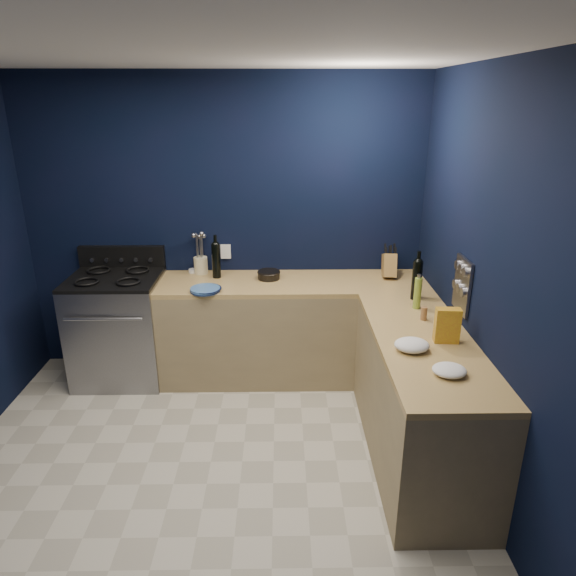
{
  "coord_description": "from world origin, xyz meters",
  "views": [
    {
      "loc": [
        0.49,
        -2.73,
        2.39
      ],
      "look_at": [
        0.55,
        1.0,
        1.0
      ],
      "focal_mm": 32.17,
      "sensor_mm": 36.0,
      "label": 1
    }
  ],
  "objects_px": {
    "gas_range": "(120,330)",
    "knife_block": "(389,266)",
    "plate_stack": "(205,290)",
    "utensil_crock": "(201,265)",
    "crouton_bag": "(447,325)"
  },
  "relations": [
    {
      "from": "gas_range",
      "to": "knife_block",
      "type": "height_order",
      "value": "knife_block"
    },
    {
      "from": "plate_stack",
      "to": "utensil_crock",
      "type": "relative_size",
      "value": 1.6
    },
    {
      "from": "crouton_bag",
      "to": "gas_range",
      "type": "bearing_deg",
      "value": 159.58
    },
    {
      "from": "knife_block",
      "to": "crouton_bag",
      "type": "height_order",
      "value": "crouton_bag"
    },
    {
      "from": "gas_range",
      "to": "crouton_bag",
      "type": "bearing_deg",
      "value": -25.09
    },
    {
      "from": "utensil_crock",
      "to": "crouton_bag",
      "type": "distance_m",
      "value": 2.27
    },
    {
      "from": "gas_range",
      "to": "utensil_crock",
      "type": "xyz_separation_m",
      "value": [
        0.71,
        0.24,
        0.52
      ]
    },
    {
      "from": "plate_stack",
      "to": "knife_block",
      "type": "bearing_deg",
      "value": 12.5
    },
    {
      "from": "utensil_crock",
      "to": "crouton_bag",
      "type": "xyz_separation_m",
      "value": [
        1.78,
        -1.4,
        0.04
      ]
    },
    {
      "from": "plate_stack",
      "to": "utensil_crock",
      "type": "distance_m",
      "value": 0.47
    },
    {
      "from": "plate_stack",
      "to": "knife_block",
      "type": "distance_m",
      "value": 1.61
    },
    {
      "from": "plate_stack",
      "to": "knife_block",
      "type": "xyz_separation_m",
      "value": [
        1.57,
        0.35,
        0.09
      ]
    },
    {
      "from": "plate_stack",
      "to": "crouton_bag",
      "type": "xyz_separation_m",
      "value": [
        1.68,
        -0.95,
        0.1
      ]
    },
    {
      "from": "utensil_crock",
      "to": "gas_range",
      "type": "bearing_deg",
      "value": -161.38
    },
    {
      "from": "gas_range",
      "to": "crouton_bag",
      "type": "xyz_separation_m",
      "value": [
        2.49,
        -1.17,
        0.55
      ]
    }
  ]
}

